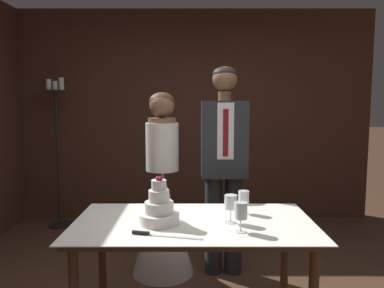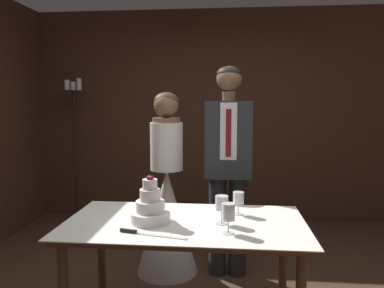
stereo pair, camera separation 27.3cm
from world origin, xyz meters
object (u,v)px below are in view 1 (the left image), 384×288
at_px(tiered_cake, 158,209).
at_px(cake_knife, 152,234).
at_px(bride, 161,208).
at_px(candle_stand, 56,153).
at_px(cake_table, 192,234).
at_px(wine_glass_middle, 240,212).
at_px(wine_glass_far, 229,203).
at_px(groom, 223,160).
at_px(wine_glass_near, 242,197).

relative_size(tiered_cake, cake_knife, 0.73).
xyz_separation_m(cake_knife, bride, (-0.04, 1.16, -0.18)).
relative_size(tiered_cake, candle_stand, 0.16).
relative_size(cake_table, bride, 0.94).
distance_m(cake_table, bride, 0.95).
bearing_deg(wine_glass_middle, bride, 115.92).
distance_m(wine_glass_far, candle_stand, 2.86).
distance_m(tiered_cake, groom, 1.07).
bearing_deg(groom, wine_glass_middle, -89.80).
distance_m(tiered_cake, bride, 0.99).
bearing_deg(bride, wine_glass_near, -50.92).
bearing_deg(wine_glass_near, candle_stand, 134.36).
xyz_separation_m(wine_glass_far, candle_stand, (-1.84, 2.19, 0.02)).
bearing_deg(cake_knife, wine_glass_far, 38.92).
relative_size(tiered_cake, groom, 0.16).
bearing_deg(tiered_cake, bride, 93.27).
relative_size(wine_glass_middle, candle_stand, 0.10).
xyz_separation_m(tiered_cake, bride, (-0.05, 0.95, -0.26)).
bearing_deg(wine_glass_near, wine_glass_middle, -100.33).
bearing_deg(wine_glass_near, groom, 95.39).
bearing_deg(tiered_cake, wine_glass_near, 21.13).
bearing_deg(wine_glass_far, cake_table, 173.75).
distance_m(cake_knife, wine_glass_far, 0.52).
height_order(wine_glass_middle, wine_glass_far, wine_glass_far).
distance_m(wine_glass_near, groom, 0.75).
bearing_deg(cake_knife, groom, 79.70).
height_order(tiered_cake, cake_knife, tiered_cake).
relative_size(cake_knife, bride, 0.25).
bearing_deg(groom, candle_stand, 146.26).
bearing_deg(candle_stand, tiered_cake, -57.51).
height_order(wine_glass_near, wine_glass_far, wine_glass_far).
bearing_deg(tiered_cake, groom, 63.36).
relative_size(wine_glass_near, candle_stand, 0.09).
xyz_separation_m(cake_table, tiered_cake, (-0.21, -0.04, 0.17)).
height_order(cake_knife, wine_glass_near, wine_glass_near).
bearing_deg(cake_table, wine_glass_middle, -34.93).
xyz_separation_m(wine_glass_near, groom, (-0.07, 0.74, 0.14)).
distance_m(wine_glass_near, wine_glass_far, 0.23).
distance_m(wine_glass_near, wine_glass_middle, 0.37).
relative_size(wine_glass_near, wine_glass_far, 0.87).
relative_size(wine_glass_far, candle_stand, 0.10).
bearing_deg(tiered_cake, wine_glass_far, 1.72).
bearing_deg(cake_table, candle_stand, 126.70).
distance_m(cake_knife, groom, 1.28).
xyz_separation_m(cake_table, bride, (-0.27, 0.91, -0.09)).
xyz_separation_m(wine_glass_near, wine_glass_far, (-0.11, -0.20, 0.01)).
relative_size(bride, groom, 0.88).
bearing_deg(wine_glass_middle, wine_glass_far, 103.99).
bearing_deg(candle_stand, groom, -33.74).
height_order(wine_glass_near, candle_stand, candle_stand).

